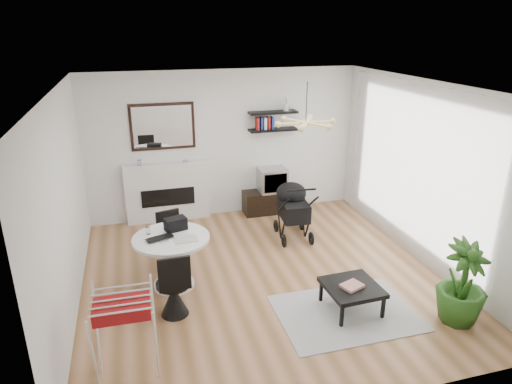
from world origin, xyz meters
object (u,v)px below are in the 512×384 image
object	(u,v)px
dining_table	(172,254)
stroller	(293,212)
crt_tv	(272,180)
coffee_table	(352,288)
fireplace	(167,185)
tv_console	(273,201)
drying_rack	(125,335)
potted_plant	(463,283)

from	to	relation	value
dining_table	stroller	size ratio (longest dim) A/B	1.00
crt_tv	coffee_table	bearing A→B (deg)	-90.05
dining_table	coffee_table	distance (m)	2.42
fireplace	coffee_table	size ratio (longest dim) A/B	3.13
tv_console	stroller	world-z (taller)	stroller
drying_rack	coffee_table	world-z (taller)	drying_rack
stroller	fireplace	bearing A→B (deg)	152.52
stroller	dining_table	bearing A→B (deg)	-148.22
potted_plant	crt_tv	bearing A→B (deg)	106.44
coffee_table	fireplace	bearing A→B (deg)	119.23
tv_console	stroller	size ratio (longest dim) A/B	1.11
tv_console	crt_tv	world-z (taller)	crt_tv
dining_table	drying_rack	xyz separation A→B (m)	(-0.63, -1.59, -0.01)
crt_tv	stroller	xyz separation A→B (m)	(0.01, -1.12, -0.21)
tv_console	drying_rack	distance (m)	4.70
dining_table	coffee_table	bearing A→B (deg)	-28.90
drying_rack	stroller	bearing A→B (deg)	45.25
crt_tv	stroller	world-z (taller)	stroller
potted_plant	fireplace	bearing A→B (deg)	127.55
drying_rack	potted_plant	distance (m)	3.90
stroller	potted_plant	bearing A→B (deg)	-62.71
dining_table	stroller	distance (m)	2.38
tv_console	dining_table	xyz separation A→B (m)	(-2.14, -2.20, 0.28)
crt_tv	drying_rack	xyz separation A→B (m)	(-2.74, -3.78, -0.16)
crt_tv	potted_plant	size ratio (longest dim) A/B	0.49
dining_table	crt_tv	bearing A→B (deg)	46.02
dining_table	potted_plant	distance (m)	3.69
fireplace	coffee_table	world-z (taller)	fireplace
fireplace	stroller	bearing A→B (deg)	-32.54
fireplace	crt_tv	bearing A→B (deg)	-4.05
tv_console	fireplace	bearing A→B (deg)	176.10
potted_plant	drying_rack	bearing A→B (deg)	178.11
fireplace	tv_console	bearing A→B (deg)	-3.90
drying_rack	potted_plant	size ratio (longest dim) A/B	0.89
fireplace	potted_plant	bearing A→B (deg)	-52.45
stroller	coffee_table	world-z (taller)	stroller
stroller	drying_rack	bearing A→B (deg)	-130.95
dining_table	drying_rack	world-z (taller)	drying_rack
tv_console	drying_rack	size ratio (longest dim) A/B	1.23
fireplace	dining_table	xyz separation A→B (m)	(-0.16, -2.33, -0.19)
tv_console	crt_tv	xyz separation A→B (m)	(-0.03, -0.00, 0.44)
dining_table	drying_rack	size ratio (longest dim) A/B	1.10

